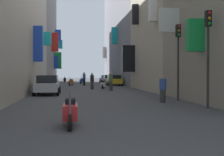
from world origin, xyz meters
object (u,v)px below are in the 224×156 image
Objects in this scene: parked_car_silver at (48,85)px; pedestrian_mid_street at (84,79)px; scooter_orange at (71,82)px; scooter_white at (103,84)px; parked_car_grey at (109,79)px; traffic_light_far_corner at (178,49)px; pedestrian_crossing at (111,81)px; scooter_red at (70,112)px; parked_car_yellow at (114,80)px; parked_car_blue at (106,79)px; scooter_blue at (82,81)px; pedestrian_near_right at (163,89)px; traffic_light_near_corner at (208,42)px; pedestrian_near_left at (92,81)px; scooter_black at (65,80)px.

pedestrian_mid_street is (3.47, 15.76, 0.12)m from parked_car_silver.
scooter_white is at bearing -67.74° from scooter_orange.
traffic_light_far_corner is at bearing -88.37° from parked_car_grey.
traffic_light_far_corner reaches higher than pedestrian_crossing.
pedestrian_mid_street is at bearing 86.91° from scooter_red.
scooter_red is 30.41m from scooter_orange.
parked_car_silver is at bearing -142.96° from pedestrian_crossing.
scooter_white is (-2.25, -7.81, -0.29)m from parked_car_yellow.
parked_car_grey reaches higher than scooter_white.
pedestrian_mid_street reaches higher than parked_car_blue.
scooter_white is (1.72, -15.20, -0.00)m from scooter_blue.
pedestrian_near_right is (-0.45, -23.03, 0.02)m from parked_car_yellow.
traffic_light_far_corner is at bearing 90.27° from traffic_light_near_corner.
scooter_orange is at bearing 112.26° from scooter_white.
parked_car_yellow is 17.29m from parked_car_silver.
parked_car_grey is (0.04, 5.46, -0.01)m from parked_car_yellow.
pedestrian_near_left is (2.19, -9.76, 0.38)m from scooter_orange.
pedestrian_near_left reaches higher than scooter_blue.
pedestrian_near_right is at bearing -77.55° from pedestrian_near_left.
traffic_light_near_corner reaches higher than parked_car_grey.
scooter_red is 44.04m from scooter_black.
scooter_white is 0.99× the size of pedestrian_crossing.
pedestrian_mid_street is (0.02, -7.25, 0.44)m from scooter_blue.
parked_car_silver is 2.35× the size of pedestrian_mid_street.
traffic_light_far_corner is (-0.02, 3.91, -0.01)m from traffic_light_near_corner.
scooter_blue is at bearing 96.61° from pedestrian_near_right.
parked_car_silver reaches higher than scooter_red.
scooter_white is 18.59m from traffic_light_near_corner.
parked_car_silver reaches higher than parked_car_blue.
traffic_light_near_corner is at bearing -79.59° from pedestrian_mid_street.
parked_car_grey is at bearing 40.10° from scooter_orange.
scooter_orange is at bearing 106.06° from traffic_light_far_corner.
traffic_light_far_corner is (8.25, -6.42, 2.33)m from parked_car_silver.
parked_car_silver is 10.19m from pedestrian_near_right.
scooter_orange is (1.16, -13.60, 0.00)m from scooter_black.
scooter_blue is 1.05× the size of pedestrian_near_left.
traffic_light_far_corner reaches higher than scooter_black.
pedestrian_near_right reaches higher than parked_car_blue.
pedestrian_near_left is (-3.52, -9.13, 0.09)m from parked_car_yellow.
scooter_red is 8.48m from pedestrian_near_right.
scooter_orange is at bearing 107.53° from pedestrian_crossing.
pedestrian_near_left reaches higher than scooter_black.
scooter_blue is 1.00× the size of scooter_white.
parked_car_blue is 2.40× the size of pedestrian_mid_street.
pedestrian_near_left is 14.24m from pedestrian_near_right.
parked_car_yellow is at bearing 79.40° from scooter_red.
parked_car_blue reaches higher than scooter_black.
scooter_black is 0.99× the size of pedestrian_mid_street.
pedestrian_mid_street reaches higher than scooter_black.
scooter_white is 1.87m from pedestrian_near_left.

